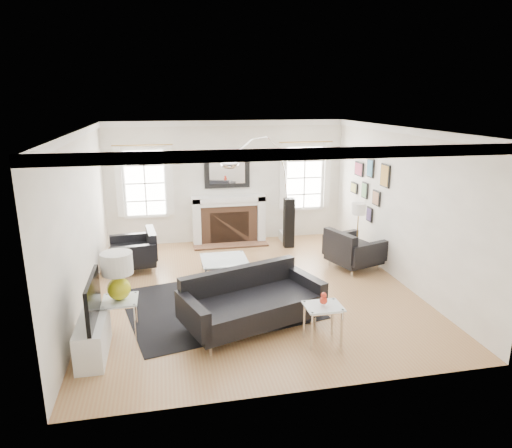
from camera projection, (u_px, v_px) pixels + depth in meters
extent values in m
plane|color=#A16C43|center=(252.00, 289.00, 8.11)|extent=(6.00, 6.00, 0.00)
cube|color=white|center=(227.00, 182.00, 10.57)|extent=(5.50, 0.04, 2.80)
cube|color=white|center=(304.00, 279.00, 4.90)|extent=(5.50, 0.04, 2.80)
cube|color=white|center=(81.00, 221.00, 7.21)|extent=(0.04, 6.00, 2.80)
cube|color=white|center=(400.00, 206.00, 8.26)|extent=(0.04, 6.00, 2.80)
cube|color=white|center=(251.00, 129.00, 7.36)|extent=(5.50, 6.00, 0.02)
cube|color=white|center=(251.00, 133.00, 7.38)|extent=(5.50, 6.00, 0.12)
cube|color=white|center=(196.00, 221.00, 10.46)|extent=(0.18, 0.38, 1.10)
cube|color=white|center=(260.00, 218.00, 10.75)|extent=(0.18, 0.38, 1.10)
cube|color=white|center=(228.00, 199.00, 10.47)|extent=(1.70, 0.38, 0.12)
cube|color=white|center=(229.00, 203.00, 10.50)|extent=(1.50, 0.34, 0.10)
cube|color=brown|center=(229.00, 224.00, 10.65)|extent=(1.30, 0.30, 0.90)
cube|color=black|center=(229.00, 228.00, 10.58)|extent=(0.90, 0.10, 0.76)
cube|color=brown|center=(231.00, 245.00, 10.51)|extent=(1.70, 0.50, 0.04)
cube|color=black|center=(227.00, 172.00, 10.46)|extent=(1.05, 0.06, 0.75)
cube|color=white|center=(227.00, 172.00, 10.43)|extent=(0.82, 0.02, 0.55)
cube|color=white|center=(145.00, 183.00, 10.17)|extent=(1.00, 0.05, 1.60)
cube|color=white|center=(145.00, 183.00, 10.14)|extent=(0.84, 0.02, 1.44)
cube|color=white|center=(119.00, 183.00, 9.96)|extent=(0.14, 0.05, 1.55)
cube|color=white|center=(170.00, 181.00, 10.17)|extent=(0.14, 0.05, 1.55)
cube|color=white|center=(304.00, 177.00, 10.88)|extent=(1.00, 0.05, 1.60)
cube|color=white|center=(304.00, 178.00, 10.85)|extent=(0.84, 0.02, 1.44)
cube|color=white|center=(283.00, 177.00, 10.67)|extent=(0.14, 0.05, 1.55)
cube|color=white|center=(327.00, 175.00, 10.88)|extent=(0.14, 0.05, 1.55)
cube|color=black|center=(385.00, 176.00, 8.70)|extent=(0.03, 0.34, 0.44)
cube|color=#B47F30|center=(384.00, 176.00, 8.70)|extent=(0.01, 0.29, 0.39)
cube|color=black|center=(370.00, 168.00, 9.30)|extent=(0.03, 0.28, 0.38)
cube|color=teal|center=(370.00, 168.00, 9.30)|extent=(0.01, 0.23, 0.33)
cube|color=black|center=(359.00, 169.00, 9.85)|extent=(0.03, 0.40, 0.30)
cube|color=#A3324E|center=(358.00, 169.00, 9.85)|extent=(0.01, 0.35, 0.25)
cube|color=black|center=(376.00, 198.00, 9.12)|extent=(0.03, 0.30, 0.30)
cube|color=#986545|center=(375.00, 198.00, 9.12)|extent=(0.01, 0.25, 0.25)
cube|color=black|center=(365.00, 190.00, 9.63)|extent=(0.03, 0.26, 0.34)
cube|color=#578D54|center=(364.00, 190.00, 9.62)|extent=(0.01, 0.21, 0.29)
cube|color=black|center=(354.00, 188.00, 10.16)|extent=(0.03, 0.32, 0.24)
cube|color=#9F9A44|center=(353.00, 188.00, 10.16)|extent=(0.01, 0.27, 0.19)
cube|color=black|center=(369.00, 214.00, 9.46)|extent=(0.03, 0.24, 0.30)
cube|color=#3F2E5C|center=(369.00, 214.00, 9.46)|extent=(0.01, 0.19, 0.25)
cube|color=black|center=(358.00, 208.00, 10.03)|extent=(0.03, 0.28, 0.22)
cube|color=#9F5C74|center=(357.00, 208.00, 10.03)|extent=(0.01, 0.23, 0.17)
cube|color=white|center=(93.00, 338.00, 5.97)|extent=(0.35, 1.00, 0.50)
cube|color=black|center=(93.00, 299.00, 5.83)|extent=(0.05, 1.00, 0.58)
cube|color=black|center=(218.00, 304.00, 7.52)|extent=(3.31, 2.95, 0.01)
cube|color=black|center=(253.00, 308.00, 6.70)|extent=(2.14, 1.51, 0.32)
cube|color=black|center=(239.00, 284.00, 6.98)|extent=(1.89, 0.78, 0.54)
cube|color=black|center=(192.00, 315.00, 6.19)|extent=(0.45, 0.92, 0.41)
cube|color=black|center=(305.00, 287.00, 7.13)|extent=(0.45, 0.92, 0.41)
cube|color=black|center=(133.00, 255.00, 8.98)|extent=(0.92, 0.92, 0.31)
cube|color=black|center=(152.00, 242.00, 9.02)|extent=(0.23, 0.84, 0.52)
cube|color=black|center=(131.00, 243.00, 9.33)|extent=(0.84, 0.21, 0.40)
cube|color=black|center=(134.00, 256.00, 8.56)|extent=(0.84, 0.21, 0.40)
cube|color=black|center=(354.00, 254.00, 9.06)|extent=(1.08, 1.08, 0.32)
cube|color=black|center=(340.00, 245.00, 8.81)|extent=(0.41, 0.85, 0.53)
cube|color=black|center=(370.00, 254.00, 8.67)|extent=(0.85, 0.39, 0.40)
cube|color=black|center=(340.00, 242.00, 9.38)|extent=(0.85, 0.39, 0.40)
cube|color=silver|center=(224.00, 260.00, 8.52)|extent=(0.85, 0.85, 0.02)
cylinder|color=silver|center=(206.00, 278.00, 8.13)|extent=(0.04, 0.04, 0.38)
cylinder|color=silver|center=(248.00, 275.00, 8.27)|extent=(0.04, 0.04, 0.38)
cylinder|color=silver|center=(202.00, 263.00, 8.85)|extent=(0.04, 0.04, 0.38)
cylinder|color=silver|center=(241.00, 260.00, 9.00)|extent=(0.04, 0.04, 0.38)
cube|color=silver|center=(120.00, 300.00, 6.44)|extent=(0.49, 0.49, 0.02)
cylinder|color=silver|center=(105.00, 325.00, 6.27)|extent=(0.04, 0.04, 0.54)
cylinder|color=silver|center=(136.00, 322.00, 6.35)|extent=(0.04, 0.04, 0.54)
cylinder|color=silver|center=(108.00, 312.00, 6.66)|extent=(0.04, 0.04, 0.54)
cylinder|color=silver|center=(137.00, 309.00, 6.74)|extent=(0.04, 0.04, 0.54)
cube|color=silver|center=(323.00, 306.00, 6.20)|extent=(0.51, 0.42, 0.02)
cylinder|color=silver|center=(312.00, 332.00, 6.07)|extent=(0.04, 0.04, 0.56)
cylinder|color=silver|center=(342.00, 329.00, 6.15)|extent=(0.04, 0.04, 0.56)
cylinder|color=silver|center=(304.00, 320.00, 6.40)|extent=(0.04, 0.04, 0.56)
cylinder|color=silver|center=(333.00, 317.00, 6.48)|extent=(0.04, 0.04, 0.56)
sphere|color=#CECD19|center=(119.00, 289.00, 6.39)|extent=(0.33, 0.33, 0.33)
cylinder|color=#CECD19|center=(118.00, 278.00, 6.35)|extent=(0.04, 0.04, 0.13)
cylinder|color=white|center=(117.00, 263.00, 6.29)|extent=(0.43, 0.43, 0.30)
sphere|color=red|center=(323.00, 301.00, 6.18)|extent=(0.11, 0.11, 0.11)
sphere|color=red|center=(324.00, 295.00, 6.16)|extent=(0.08, 0.08, 0.08)
cube|color=white|center=(286.00, 236.00, 10.84)|extent=(0.27, 0.43, 0.22)
ellipsoid|color=silver|center=(230.00, 163.00, 8.80)|extent=(0.37, 0.37, 0.22)
cylinder|color=#A97E3A|center=(355.00, 269.00, 9.05)|extent=(0.17, 0.17, 0.03)
cylinder|color=#A97E3A|center=(357.00, 241.00, 8.89)|extent=(0.02, 0.02, 1.19)
cylinder|color=white|center=(359.00, 209.00, 8.72)|extent=(0.27, 0.27, 0.22)
cube|color=black|center=(289.00, 223.00, 10.29)|extent=(0.24, 0.24, 1.12)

